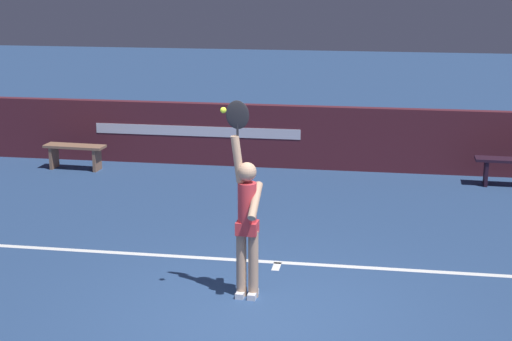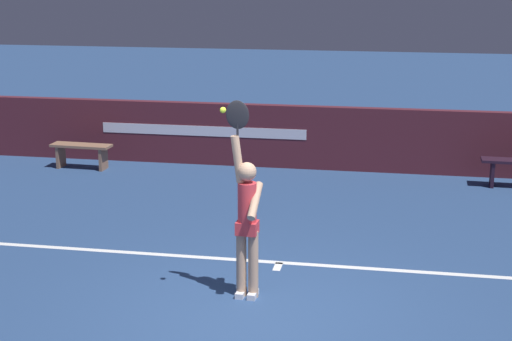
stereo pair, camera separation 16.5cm
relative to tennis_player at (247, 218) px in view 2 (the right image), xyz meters
The scene contains 5 objects.
ground_plane 1.16m from the tennis_player, 65.99° to the right, with size 60.00×60.00×0.00m, color navy.
back_wall 6.42m from the tennis_player, 87.99° to the left, with size 17.26×0.21×1.27m.
tennis_player is the anchor object (origin of this frame).
tennis_ball 1.39m from the tennis_player, 132.17° to the right, with size 0.07×0.07×0.07m.
courtside_bench_near 7.18m from the tennis_player, 128.84° to the left, with size 1.25×0.43×0.50m.
Camera 2 is at (1.46, -8.13, 3.92)m, focal length 54.03 mm.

